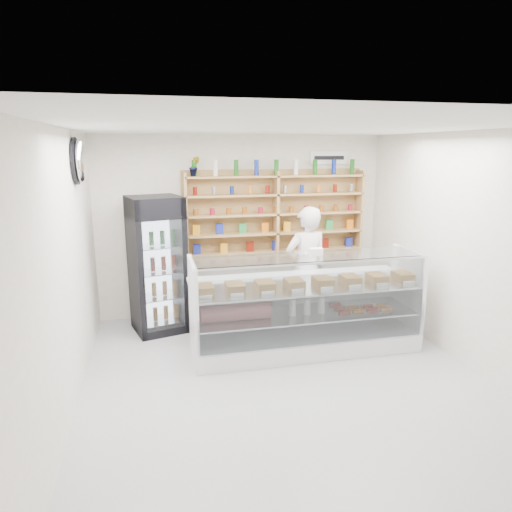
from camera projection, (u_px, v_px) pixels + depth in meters
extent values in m
plane|color=#A6A5AA|center=(287.00, 383.00, 5.17)|extent=(5.00, 5.00, 0.00)
plane|color=white|center=(291.00, 127.00, 4.52)|extent=(5.00, 5.00, 0.00)
plane|color=beige|center=(243.00, 226.00, 7.22)|extent=(4.50, 0.00, 4.50)
plane|color=beige|center=(424.00, 373.00, 2.47)|extent=(4.50, 0.00, 4.50)
plane|color=beige|center=(63.00, 276.00, 4.35)|extent=(0.00, 5.00, 5.00)
plane|color=beige|center=(473.00, 253.00, 5.34)|extent=(0.00, 5.00, 5.00)
cube|color=white|center=(305.00, 340.00, 6.02)|extent=(2.94, 0.83, 0.25)
cube|color=white|center=(296.00, 300.00, 6.29)|extent=(2.94, 0.05, 0.62)
cube|color=silver|center=(305.00, 313.00, 5.93)|extent=(2.83, 0.73, 0.02)
cube|color=silver|center=(306.00, 287.00, 5.85)|extent=(2.88, 0.77, 0.02)
cube|color=silver|center=(317.00, 305.00, 5.49)|extent=(2.88, 0.12, 1.03)
cube|color=silver|center=(308.00, 256.00, 5.71)|extent=(2.88, 0.58, 0.01)
imported|color=silver|center=(306.00, 268.00, 6.62)|extent=(0.72, 0.53, 1.80)
cube|color=black|center=(157.00, 265.00, 6.50)|extent=(0.85, 0.84, 1.95)
cube|color=#31053D|center=(148.00, 210.00, 6.00)|extent=(0.67, 0.20, 0.27)
cube|color=silver|center=(152.00, 277.00, 6.19)|extent=(0.57, 0.16, 1.54)
cube|color=#A47B4D|center=(186.00, 217.00, 6.82)|extent=(0.04, 0.28, 1.33)
cube|color=#A47B4D|center=(276.00, 214.00, 7.13)|extent=(0.04, 0.28, 1.33)
cube|color=#A47B4D|center=(359.00, 212.00, 7.44)|extent=(0.04, 0.28, 1.33)
cube|color=#A47B4D|center=(276.00, 251.00, 7.27)|extent=(2.80, 0.28, 0.03)
cube|color=#A47B4D|center=(276.00, 233.00, 7.20)|extent=(2.80, 0.28, 0.03)
cube|color=#A47B4D|center=(276.00, 214.00, 7.13)|extent=(2.80, 0.28, 0.03)
cube|color=#A47B4D|center=(276.00, 194.00, 7.06)|extent=(2.80, 0.28, 0.03)
cube|color=#A47B4D|center=(276.00, 176.00, 7.00)|extent=(2.80, 0.28, 0.03)
imported|color=#1E6626|center=(194.00, 166.00, 6.68)|extent=(0.17, 0.14, 0.29)
ellipsoid|color=silver|center=(80.00, 161.00, 5.27)|extent=(0.15, 0.50, 0.50)
cube|color=white|center=(329.00, 158.00, 7.25)|extent=(0.62, 0.03, 0.20)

